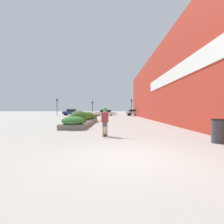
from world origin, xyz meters
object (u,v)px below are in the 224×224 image
at_px(skateboard, 104,135).
at_px(skateboarder, 104,118).
at_px(car_center_left, 104,113).
at_px(trash_bin, 217,131).
at_px(car_leftmost, 134,112).
at_px(traffic_light_right, 131,105).
at_px(car_center_right, 70,112).
at_px(traffic_light_left, 92,106).
at_px(traffic_light_far_left, 56,105).

relative_size(skateboard, skateboarder, 0.44).
bearing_deg(car_center_left, trash_bin, -169.78).
bearing_deg(car_leftmost, traffic_light_right, -18.59).
bearing_deg(car_center_right, car_center_left, -99.08).
bearing_deg(traffic_light_left, car_center_right, 137.40).
height_order(car_leftmost, traffic_light_right, traffic_light_right).
relative_size(traffic_light_right, traffic_light_far_left, 0.99).
bearing_deg(traffic_light_right, traffic_light_far_left, -179.55).
bearing_deg(traffic_light_right, car_center_right, 160.02).
bearing_deg(skateboard, car_center_left, 95.33).
xyz_separation_m(car_center_left, traffic_light_far_left, (-10.28, -3.99, 1.80)).
xyz_separation_m(skateboarder, car_center_left, (-1.26, 32.40, -0.22)).
xyz_separation_m(trash_bin, car_leftmost, (0.71, 33.51, 0.27)).
height_order(skateboard, traffic_light_far_left, traffic_light_far_left).
distance_m(skateboard, trash_bin, 5.32).
relative_size(skateboarder, car_center_right, 0.38).
xyz_separation_m(skateboard, skateboarder, (0.00, 0.00, 0.90)).
relative_size(car_center_left, traffic_light_left, 1.45).
bearing_deg(car_leftmost, traffic_light_far_left, -79.59).
bearing_deg(traffic_light_far_left, skateboarder, -67.89).
relative_size(car_leftmost, traffic_light_right, 1.11).
bearing_deg(car_leftmost, skateboarder, -10.12).
bearing_deg(car_leftmost, car_center_right, -98.13).
distance_m(trash_bin, traffic_light_far_left, 34.59).
bearing_deg(car_center_right, skateboarder, -163.87).
relative_size(car_leftmost, traffic_light_left, 1.28).
xyz_separation_m(car_leftmost, car_center_left, (-6.90, 0.84, -0.05)).
height_order(skateboard, car_center_right, car_center_right).
height_order(car_center_left, car_center_right, car_center_right).
xyz_separation_m(skateboard, car_center_left, (-1.26, 32.40, 0.68)).
xyz_separation_m(traffic_light_left, traffic_light_far_left, (-7.68, 0.07, 0.32)).
distance_m(car_leftmost, traffic_light_far_left, 17.55).
relative_size(trash_bin, car_center_left, 0.22).
xyz_separation_m(skateboarder, traffic_light_left, (-3.86, 28.33, 1.25)).
bearing_deg(car_leftmost, trash_bin, -1.21).
height_order(skateboarder, car_center_right, car_center_right).
bearing_deg(car_leftmost, car_center_left, -96.95).
bearing_deg(traffic_light_left, skateboard, -82.24).
bearing_deg(car_center_right, skateboard, -163.87).
bearing_deg(car_center_left, skateboard, -177.77).
xyz_separation_m(trash_bin, traffic_light_far_left, (-16.47, 30.35, 2.02)).
height_order(skateboard, traffic_light_right, traffic_light_right).
distance_m(skateboarder, traffic_light_far_left, 30.70).
height_order(car_leftmost, car_center_right, car_center_right).
bearing_deg(car_leftmost, skateboard, -10.12).
distance_m(car_leftmost, car_center_right, 15.55).
xyz_separation_m(trash_bin, traffic_light_left, (-8.79, 30.28, 1.70)).
distance_m(skateboard, traffic_light_left, 28.67).
xyz_separation_m(car_center_right, traffic_light_right, (14.38, -5.23, 1.71)).
bearing_deg(traffic_light_far_left, trash_bin, -61.52).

